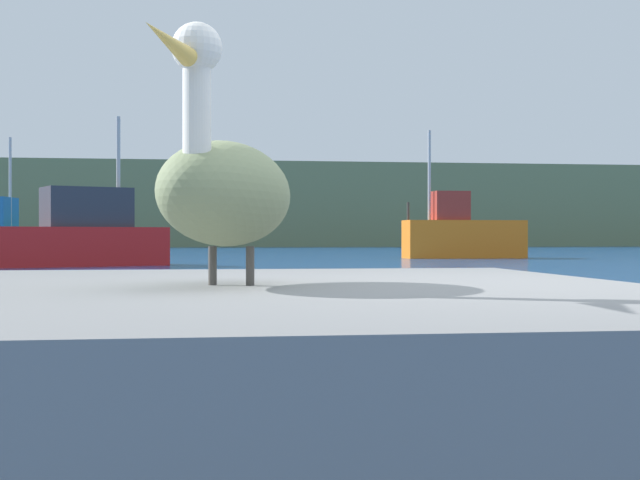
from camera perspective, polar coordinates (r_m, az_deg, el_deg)
The scene contains 6 objects.
ground_plane at distance 3.63m, azimuth 14.31°, elevation -13.90°, with size 260.00×260.00×0.00m, color #194C93.
hillside_backdrop at distance 75.63m, azimuth -7.07°, elevation 2.15°, with size 140.00×11.42×6.72m, color #6B7A51.
pier_dock at distance 3.21m, azimuth -5.86°, elevation -9.27°, with size 3.03×3.18×0.71m, color gray.
pelican at distance 3.15m, azimuth -5.98°, elevation 3.29°, with size 0.68×1.20×0.85m.
fishing_boat_red at distance 27.23m, azimuth -16.00°, elevation 0.15°, with size 6.61×4.18×4.46m.
fishing_boat_orange at distance 36.09m, azimuth 8.95°, elevation 0.37°, with size 4.78×1.44×5.03m.
Camera 1 is at (-1.34, -3.25, 0.89)m, focal length 50.71 mm.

